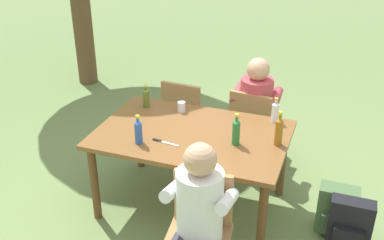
{
  "coord_description": "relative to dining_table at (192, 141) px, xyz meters",
  "views": [
    {
      "loc": [
        1.15,
        -3.2,
        2.62
      ],
      "look_at": [
        0.0,
        0.0,
        0.88
      ],
      "focal_mm": 42.86,
      "sensor_mm": 36.0,
      "label": 1
    }
  ],
  "objects": [
    {
      "name": "backpack_by_near_side",
      "position": [
        1.37,
        -0.08,
        -0.46
      ],
      "size": [
        0.34,
        0.2,
        0.44
      ],
      "color": "black",
      "rests_on": "ground_plane"
    },
    {
      "name": "cup_glass",
      "position": [
        -0.23,
        0.35,
        0.13
      ],
      "size": [
        0.07,
        0.07,
        0.1
      ],
      "primitive_type": "cylinder",
      "color": "silver",
      "rests_on": "dining_table"
    },
    {
      "name": "chair_far_right",
      "position": [
        0.35,
        0.82,
        -0.18
      ],
      "size": [
        0.49,
        0.49,
        0.87
      ],
      "color": "#A37547",
      "rests_on": "ground_plane"
    },
    {
      "name": "bottle_blue",
      "position": [
        -0.35,
        -0.31,
        0.19
      ],
      "size": [
        0.06,
        0.06,
        0.25
      ],
      "color": "#2D56A3",
      "rests_on": "dining_table"
    },
    {
      "name": "chair_near_right",
      "position": [
        0.35,
        -0.82,
        -0.18
      ],
      "size": [
        0.49,
        0.49,
        0.87
      ],
      "color": "#A37547",
      "rests_on": "ground_plane"
    },
    {
      "name": "bottle_clear",
      "position": [
        0.62,
        0.44,
        0.18
      ],
      "size": [
        0.06,
        0.06,
        0.23
      ],
      "color": "white",
      "rests_on": "dining_table"
    },
    {
      "name": "dining_table",
      "position": [
        0.0,
        0.0,
        0.0
      ],
      "size": [
        1.61,
        1.05,
        0.76
      ],
      "color": "brown",
      "rests_on": "ground_plane"
    },
    {
      "name": "bottle_green",
      "position": [
        0.4,
        -0.06,
        0.2
      ],
      "size": [
        0.06,
        0.06,
        0.27
      ],
      "color": "#287A38",
      "rests_on": "dining_table"
    },
    {
      "name": "bottle_olive",
      "position": [
        -0.58,
        0.33,
        0.18
      ],
      "size": [
        0.06,
        0.06,
        0.22
      ],
      "color": "#566623",
      "rests_on": "dining_table"
    },
    {
      "name": "backpack_by_far_side",
      "position": [
        1.25,
        0.07,
        -0.47
      ],
      "size": [
        0.32,
        0.23,
        0.43
      ],
      "color": "#47663D",
      "rests_on": "ground_plane"
    },
    {
      "name": "ground_plane",
      "position": [
        0.0,
        0.0,
        -0.67
      ],
      "size": [
        24.0,
        24.0,
        0.0
      ],
      "primitive_type": "plane",
      "color": "#6B844C"
    },
    {
      "name": "person_in_plaid_shirt",
      "position": [
        0.36,
        -0.93,
        -0.02
      ],
      "size": [
        0.47,
        0.62,
        1.18
      ],
      "color": "white",
      "rests_on": "ground_plane"
    },
    {
      "name": "bottle_amber",
      "position": [
        0.72,
        0.05,
        0.21
      ],
      "size": [
        0.06,
        0.06,
        0.3
      ],
      "color": "#996019",
      "rests_on": "dining_table"
    },
    {
      "name": "table_knife",
      "position": [
        -0.16,
        -0.24,
        0.09
      ],
      "size": [
        0.24,
        0.05,
        0.01
      ],
      "color": "silver",
      "rests_on": "dining_table"
    },
    {
      "name": "chair_far_left",
      "position": [
        -0.37,
        0.82,
        -0.18
      ],
      "size": [
        0.47,
        0.47,
        0.87
      ],
      "color": "#A37547",
      "rests_on": "ground_plane"
    },
    {
      "name": "person_in_white_shirt",
      "position": [
        0.36,
        0.93,
        -0.02
      ],
      "size": [
        0.47,
        0.62,
        1.18
      ],
      "color": "#B7424C",
      "rests_on": "ground_plane"
    },
    {
      "name": "cup_terracotta",
      "position": [
        0.18,
        -0.37,
        0.13
      ],
      "size": [
        0.07,
        0.07,
        0.08
      ],
      "primitive_type": "cylinder",
      "color": "#BC6B47",
      "rests_on": "dining_table"
    }
  ]
}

